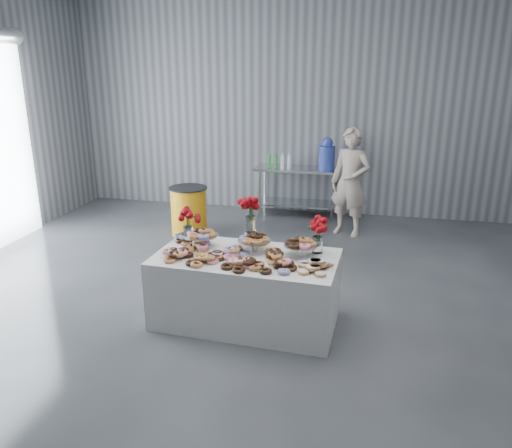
{
  "coord_description": "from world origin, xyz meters",
  "views": [
    {
      "loc": [
        1.41,
        -4.56,
        2.67
      ],
      "look_at": [
        0.23,
        0.68,
        0.93
      ],
      "focal_mm": 35.0,
      "sensor_mm": 36.0,
      "label": 1
    }
  ],
  "objects_px": {
    "display_table": "(246,289)",
    "person": "(350,182)",
    "prep_table": "(297,183)",
    "trash_barrel": "(189,211)",
    "water_jug": "(327,155)"
  },
  "relations": [
    {
      "from": "water_jug",
      "to": "display_table",
      "type": "bearing_deg",
      "value": -96.8
    },
    {
      "from": "prep_table",
      "to": "trash_barrel",
      "type": "bearing_deg",
      "value": -138.5
    },
    {
      "from": "prep_table",
      "to": "person",
      "type": "height_order",
      "value": "person"
    },
    {
      "from": "person",
      "to": "trash_barrel",
      "type": "distance_m",
      "value": 2.62
    },
    {
      "from": "display_table",
      "to": "trash_barrel",
      "type": "bearing_deg",
      "value": 121.52
    },
    {
      "from": "display_table",
      "to": "person",
      "type": "bearing_deg",
      "value": 73.73
    },
    {
      "from": "prep_table",
      "to": "person",
      "type": "bearing_deg",
      "value": -39.89
    },
    {
      "from": "prep_table",
      "to": "display_table",
      "type": "bearing_deg",
      "value": -89.61
    },
    {
      "from": "trash_barrel",
      "to": "person",
      "type": "bearing_deg",
      "value": 13.08
    },
    {
      "from": "prep_table",
      "to": "water_jug",
      "type": "height_order",
      "value": "water_jug"
    },
    {
      "from": "display_table",
      "to": "prep_table",
      "type": "relative_size",
      "value": 1.27
    },
    {
      "from": "person",
      "to": "water_jug",
      "type": "bearing_deg",
      "value": 140.83
    },
    {
      "from": "trash_barrel",
      "to": "water_jug",
      "type": "bearing_deg",
      "value": 33.82
    },
    {
      "from": "display_table",
      "to": "person",
      "type": "height_order",
      "value": "person"
    },
    {
      "from": "water_jug",
      "to": "trash_barrel",
      "type": "distance_m",
      "value": 2.59
    }
  ]
}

